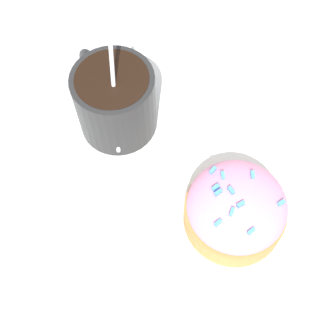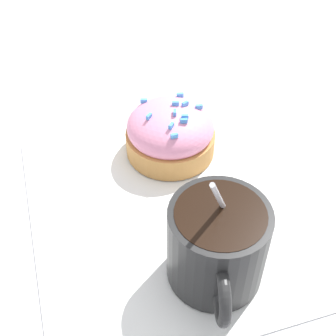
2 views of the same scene
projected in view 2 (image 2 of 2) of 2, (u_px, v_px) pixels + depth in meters
ground_plane at (187, 206)px, 0.45m from camera, size 3.00×3.00×0.00m
paper_napkin at (187, 205)px, 0.45m from camera, size 0.29×0.30×0.00m
coffee_cup at (215, 244)px, 0.36m from camera, size 0.11×0.08×0.12m
frosted_pastry at (170, 132)px, 0.48m from camera, size 0.09×0.09×0.06m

